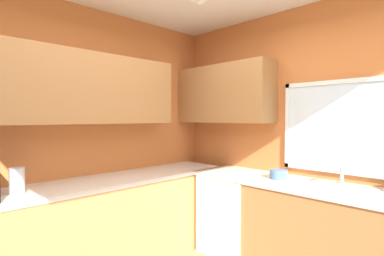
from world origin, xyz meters
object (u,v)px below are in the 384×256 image
kettle (17,181)px  bowl (279,174)px  dishwasher (233,213)px  sink_assembly (335,187)px

kettle → bowl: 2.35m
dishwasher → sink_assembly: bearing=1.9°
dishwasher → sink_assembly: (1.08, 0.04, 0.48)m
kettle → sink_assembly: 2.67m
dishwasher → kettle: kettle is taller
bowl → kettle: bearing=-120.1°
bowl → dishwasher: bearing=-176.8°
kettle → bowl: kettle is taller
dishwasher → kettle: bearing=-107.7°
dishwasher → kettle: 2.18m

